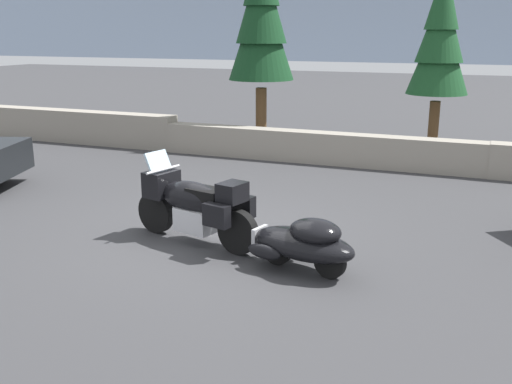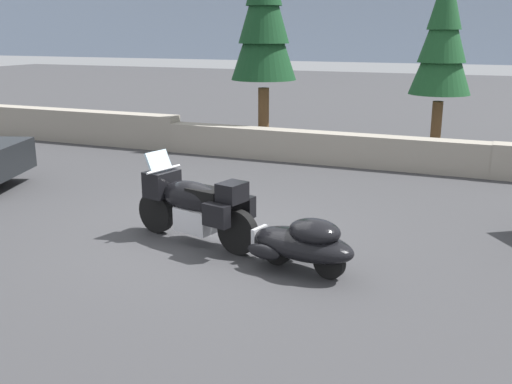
% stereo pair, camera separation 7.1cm
% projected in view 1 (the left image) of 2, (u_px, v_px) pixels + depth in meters
% --- Properties ---
extents(ground_plane, '(80.00, 80.00, 0.00)m').
position_uv_depth(ground_plane, '(210.00, 235.00, 9.40)').
color(ground_plane, '#38383A').
extents(stone_guard_wall, '(24.00, 0.60, 0.93)m').
position_uv_depth(stone_guard_wall, '(288.00, 144.00, 14.78)').
color(stone_guard_wall, gray).
rests_on(stone_guard_wall, ground).
extents(distant_ridgeline, '(240.00, 80.00, 16.00)m').
position_uv_depth(distant_ridgeline, '(479.00, 0.00, 93.11)').
color(distant_ridgeline, '#8C9EB7').
rests_on(distant_ridgeline, ground).
extents(touring_motorcycle, '(2.28, 1.07, 1.33)m').
position_uv_depth(touring_motorcycle, '(194.00, 203.00, 8.90)').
color(touring_motorcycle, black).
rests_on(touring_motorcycle, ground).
extents(car_shaped_trailer, '(2.22, 1.05, 0.76)m').
position_uv_depth(car_shaped_trailer, '(304.00, 242.00, 7.86)').
color(car_shaped_trailer, black).
rests_on(car_shaped_trailer, ground).
extents(pine_tree_tall, '(1.74, 1.74, 5.74)m').
position_uv_depth(pine_tree_tall, '(261.00, 13.00, 15.48)').
color(pine_tree_tall, brown).
rests_on(pine_tree_tall, ground).
extents(pine_tree_secondary, '(1.55, 1.55, 4.82)m').
position_uv_depth(pine_tree_secondary, '(441.00, 36.00, 14.83)').
color(pine_tree_secondary, brown).
rests_on(pine_tree_secondary, ground).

